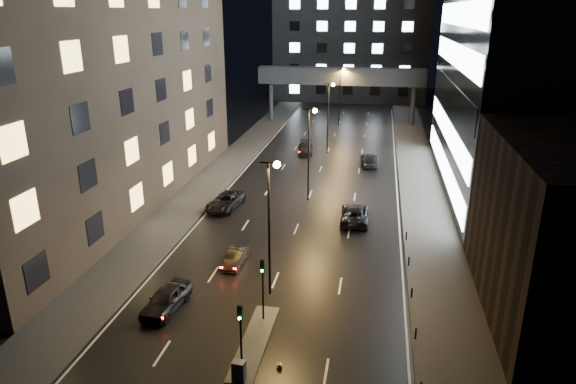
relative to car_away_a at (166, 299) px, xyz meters
The scene contains 23 objects.
ground 35.97m from the car_away_a, 79.41° to the left, with size 160.00×160.00×0.00m, color black.
sidewalk_left 30.92m from the car_away_a, 100.99° to the left, with size 5.00×110.00×0.15m, color #383533.
sidewalk_right 35.87m from the car_away_a, 57.80° to the left, with size 5.00×110.00×0.15m, color #383533.
building_left 31.54m from the car_away_a, 129.40° to the left, with size 15.00×48.00×40.00m, color #2D2319.
building_right_low 27.46m from the car_away_a, ahead, with size 10.00×18.00×12.00m, color black.
building_far 94.31m from the car_away_a, 85.95° to the left, with size 34.00×14.00×25.00m, color #333335.
skybridge 66.11m from the car_away_a, 84.22° to the left, with size 30.00×3.00×10.00m.
median_island 7.44m from the car_away_a, 21.01° to the right, with size 1.60×8.00×0.15m, color #383533.
traffic_signal_near 7.28m from the car_away_a, ahead, with size 0.28×0.34×4.40m.
traffic_signal_far 9.22m from the car_away_a, 39.33° to the right, with size 0.28×0.34×4.40m.
bollard_row 16.91m from the car_away_a, ahead, with size 0.12×25.12×0.90m.
streetlight_near 9.45m from the car_away_a, 26.30° to the left, with size 1.45×0.50×10.15m.
streetlight_mid_a 24.96m from the car_away_a, 73.83° to the left, with size 1.45×0.50×10.15m.
streetlight_mid_b 44.24m from the car_away_a, 81.12° to the left, with size 1.45×0.50×10.15m.
streetlight_far 63.96m from the car_away_a, 83.90° to the left, with size 1.45×0.50×10.15m.
car_away_a is the anchor object (origin of this frame).
car_away_b 7.92m from the car_away_a, 68.75° to the left, with size 1.35×3.88×1.28m, color black.
car_away_c 19.45m from the car_away_a, 94.56° to the left, with size 2.63×5.71×1.59m, color black.
car_away_d 42.91m from the car_away_a, 85.32° to the left, with size 2.09×5.14×1.49m, color black.
car_toward_a 21.72m from the car_away_a, 56.57° to the left, with size 2.65×5.76×1.60m, color black.
car_toward_b 40.32m from the car_away_a, 71.46° to the left, with size 2.20×5.41×1.57m, color black.
utility_cabinet 9.40m from the car_away_a, 42.52° to the right, with size 0.71×0.52×1.26m, color #4B4C4E.
cone_a 10.12m from the car_away_a, 28.23° to the right, with size 0.34×0.34×0.49m, color #EA460C.
Camera 1 is at (7.12, -24.30, 19.61)m, focal length 32.00 mm.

